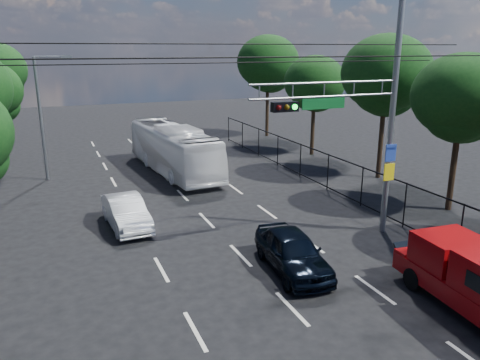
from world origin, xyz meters
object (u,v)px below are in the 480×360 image
signal_mast (368,108)px  navy_hatchback (292,252)px  white_bus (173,149)px  white_van (126,212)px  red_pickup (480,279)px

signal_mast → navy_hatchback: size_ratio=2.29×
white_bus → white_van: bearing=-122.6°
navy_hatchback → white_van: navy_hatchback is taller
white_bus → signal_mast: bearing=-76.5°
navy_hatchback → white_bus: size_ratio=0.40×
navy_hatchback → white_bus: bearing=97.1°
white_van → signal_mast: bearing=-31.5°
signal_mast → red_pickup: signal_mast is taller
red_pickup → navy_hatchback: 5.76m
signal_mast → white_bus: 14.20m
signal_mast → white_van: size_ratio=2.34×
white_van → navy_hatchback: bearing=-57.7°
red_pickup → signal_mast: bearing=86.4°
signal_mast → red_pickup: size_ratio=1.72×
signal_mast → red_pickup: 7.48m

